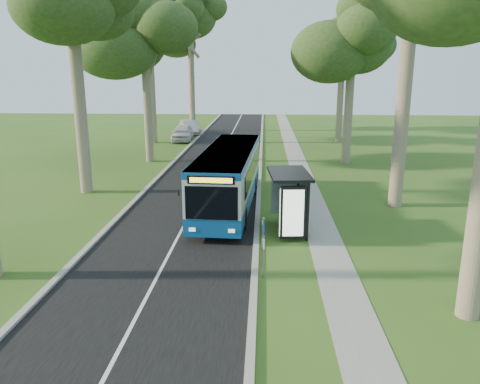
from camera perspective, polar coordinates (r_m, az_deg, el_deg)
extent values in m
plane|color=#2E5119|center=(20.45, 2.00, -6.04)|extent=(120.00, 120.00, 0.00)
cube|color=black|center=(30.24, -4.29, 0.82)|extent=(7.00, 100.00, 0.02)
cube|color=#9E9B93|center=(30.00, 2.35, 0.83)|extent=(0.25, 100.00, 0.12)
cube|color=#9E9B93|center=(30.87, -10.75, 0.98)|extent=(0.25, 100.00, 0.12)
cube|color=white|center=(30.24, -4.29, 0.84)|extent=(0.12, 100.00, 0.00)
cube|color=gray|center=(30.13, 8.07, 0.66)|extent=(1.50, 100.00, 0.02)
cube|color=silver|center=(25.13, -1.35, 2.07)|extent=(3.04, 11.93, 2.81)
cube|color=#0E4A86|center=(25.37, -1.33, -0.15)|extent=(3.07, 11.96, 0.79)
cube|color=#0E4A86|center=(24.89, -1.36, 4.87)|extent=(3.07, 11.96, 0.32)
cube|color=black|center=(19.37, -2.66, -1.40)|extent=(2.22, 0.16, 1.43)
cube|color=yellow|center=(19.09, -2.71, 1.42)|extent=(1.77, 0.11, 0.22)
cube|color=black|center=(19.86, -2.60, -5.17)|extent=(2.37, 0.24, 0.30)
cylinder|color=black|center=(22.07, -4.92, -3.10)|extent=(0.33, 1.04, 1.02)
cylinder|color=black|center=(21.88, 0.87, -3.21)|extent=(0.33, 1.04, 1.02)
cylinder|color=black|center=(28.85, -3.02, 1.19)|extent=(0.33, 1.04, 1.02)
cylinder|color=black|center=(28.71, 1.40, 1.14)|extent=(0.33, 1.04, 1.02)
cylinder|color=gray|center=(16.64, 2.85, -6.85)|extent=(0.07, 0.07, 2.26)
cube|color=navy|center=(16.36, 2.88, -4.19)|extent=(0.11, 0.32, 0.56)
cylinder|color=yellow|center=(16.31, 2.77, -3.74)|extent=(0.06, 0.20, 0.20)
cube|color=white|center=(16.57, 2.86, -6.26)|extent=(0.11, 0.28, 0.36)
cube|color=black|center=(20.26, 7.94, -2.43)|extent=(0.11, 0.11, 2.64)
cube|color=black|center=(22.85, 7.38, -0.44)|extent=(0.11, 0.11, 2.64)
cube|color=black|center=(21.17, 6.00, 2.24)|extent=(2.02, 3.36, 0.13)
cube|color=silver|center=(21.53, 7.88, -1.11)|extent=(0.28, 2.68, 2.11)
cube|color=black|center=(20.09, 6.11, -2.52)|extent=(1.12, 0.27, 2.32)
cube|color=white|center=(20.01, 6.12, -2.59)|extent=(0.90, 0.10, 2.06)
cube|color=black|center=(22.07, 6.63, -3.25)|extent=(0.57, 1.93, 0.06)
cylinder|color=black|center=(21.22, 6.68, -4.16)|extent=(0.46, 0.46, 0.83)
cylinder|color=black|center=(21.09, 6.72, -3.05)|extent=(0.50, 0.50, 0.05)
imported|color=silver|center=(49.66, -7.02, 7.20)|extent=(2.33, 5.17, 1.72)
imported|color=#B0B3B8|center=(54.86, -6.17, 7.85)|extent=(3.20, 5.12, 1.59)
cylinder|color=#7A6B56|center=(29.20, -19.14, 12.22)|extent=(0.72, 0.72, 12.76)
cylinder|color=#7A6B56|center=(38.34, -11.24, 10.93)|extent=(0.64, 0.64, 9.82)
ellipsoid|color=#25441A|center=(38.38, -11.65, 18.68)|extent=(5.20, 5.20, 6.74)
cylinder|color=#7A6B56|center=(48.47, -10.75, 12.92)|extent=(0.70, 0.70, 11.92)
ellipsoid|color=#25441A|center=(48.72, -11.13, 20.34)|extent=(5.20, 5.20, 8.17)
cylinder|color=#7A6B56|center=(57.81, -5.92, 13.40)|extent=(0.70, 0.70, 12.04)
ellipsoid|color=#25441A|center=(58.03, -6.09, 19.69)|extent=(5.20, 5.20, 8.26)
cylinder|color=#7A6B56|center=(26.15, 19.45, 12.19)|extent=(0.73, 0.73, 12.93)
cylinder|color=#7A6B56|center=(37.74, 13.18, 11.34)|extent=(0.66, 0.66, 10.56)
ellipsoid|color=#25441A|center=(37.87, 13.70, 19.79)|extent=(5.20, 5.20, 7.24)
cylinder|color=#7A6B56|center=(49.78, 12.16, 11.76)|extent=(0.64, 0.64, 9.96)
ellipsoid|color=#25441A|center=(49.82, 12.50, 17.81)|extent=(5.20, 5.20, 6.83)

